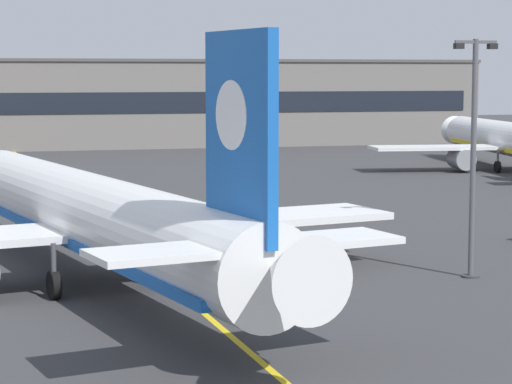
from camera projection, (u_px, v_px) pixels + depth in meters
ground_plane at (227, 367)px, 37.18m from camera, size 400.00×400.00×0.00m
taxiway_centreline at (116, 238)px, 66.00m from camera, size 8.17×179.84×0.01m
airliner_foreground at (95, 217)px, 50.66m from camera, size 32.29×41.15×11.65m
apron_lamp_post at (473, 154)px, 52.76m from camera, size 2.24×0.90×11.85m
terminal_building at (61, 103)px, 144.66m from camera, size 118.69×12.40×12.04m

